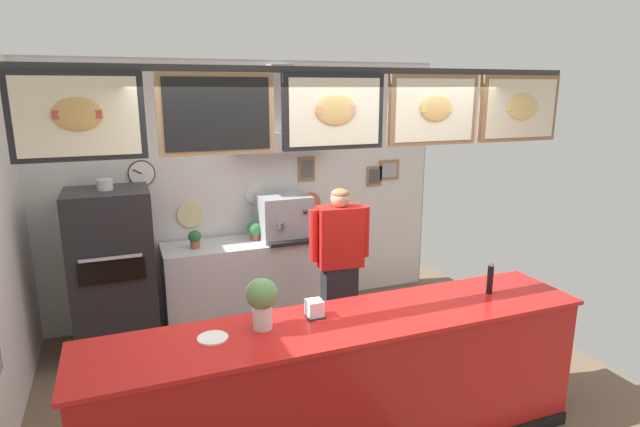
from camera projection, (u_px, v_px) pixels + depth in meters
name	position (u px, v px, depth m)	size (l,w,h in m)	color
ground_plane	(323.00, 417.00, 4.02)	(5.43, 5.43, 0.00)	brown
back_wall_assembly	(254.00, 183.00, 5.57)	(4.48, 2.55, 2.78)	#9E9E99
service_counter	(346.00, 387.00, 3.53)	(3.44, 0.68, 1.00)	#B21916
back_prep_counter	(254.00, 282.00, 5.58)	(1.86, 0.58, 0.92)	silver
pizza_oven	(114.00, 273.00, 4.86)	(0.74, 0.69, 1.69)	#232326
shop_worker	(339.00, 270.00, 4.73)	(0.56, 0.26, 1.63)	#232328
espresso_machine	(284.00, 217.00, 5.51)	(0.53, 0.53, 0.47)	#A3A5AD
potted_thyme	(195.00, 238.00, 5.20)	(0.13, 0.13, 0.18)	#9E563D
potted_rosemary	(255.00, 230.00, 5.49)	(0.17, 0.17, 0.20)	#9E563D
potted_sage	(314.00, 224.00, 5.67)	(0.17, 0.17, 0.22)	#9E563D
napkin_holder	(315.00, 309.00, 3.45)	(0.13, 0.12, 0.13)	#262628
pepper_grinder	(490.00, 278.00, 3.83)	(0.04, 0.04, 0.24)	black
basil_vase	(262.00, 301.00, 3.25)	(0.20, 0.20, 0.33)	silver
condiment_plate	(213.00, 338.00, 3.15)	(0.19, 0.19, 0.01)	white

